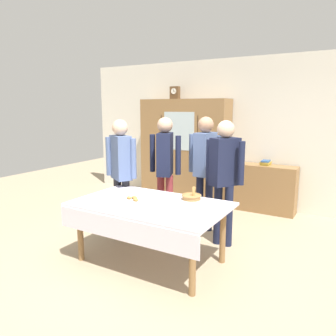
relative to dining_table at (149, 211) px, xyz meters
name	(u,v)px	position (x,y,z in m)	size (l,w,h in m)	color
ground_plane	(160,254)	(0.00, 0.24, -0.64)	(12.00, 12.00, 0.00)	tan
back_wall	(234,133)	(0.00, 2.89, 0.71)	(6.40, 0.10, 2.70)	silver
dining_table	(149,211)	(0.00, 0.00, 0.00)	(1.78, 1.09, 0.73)	olive
wall_cabinet	(184,151)	(-0.90, 2.59, 0.35)	(1.76, 0.46, 1.97)	olive
mantel_clock	(175,93)	(-1.11, 2.59, 1.46)	(0.18, 0.11, 0.24)	brown
bookshelf_low	(264,188)	(0.67, 2.64, -0.22)	(1.08, 0.35, 0.83)	olive
book_stack	(266,163)	(0.67, 2.64, 0.24)	(0.17, 0.20, 0.08)	#B29333
tea_cup_near_left	(200,216)	(0.72, -0.17, 0.12)	(0.13, 0.13, 0.06)	white
tea_cup_far_right	(133,206)	(-0.06, -0.24, 0.12)	(0.13, 0.13, 0.06)	white
tea_cup_near_right	(179,211)	(0.47, -0.12, 0.12)	(0.13, 0.13, 0.06)	white
tea_cup_back_edge	(155,200)	(0.03, 0.08, 0.12)	(0.13, 0.13, 0.06)	white
bread_basket	(192,197)	(0.34, 0.41, 0.12)	(0.24, 0.24, 0.16)	#9E7542
pastry_plate	(132,200)	(-0.23, -0.01, 0.10)	(0.28, 0.28, 0.05)	white
spoon_front_edge	(107,206)	(-0.34, -0.33, 0.09)	(0.12, 0.02, 0.01)	silver
spoon_mid_right	(121,196)	(-0.46, 0.08, 0.09)	(0.12, 0.02, 0.01)	silver
spoon_back_edge	(133,194)	(-0.42, 0.26, 0.09)	(0.12, 0.02, 0.01)	silver
person_beside_shelf	(121,166)	(-0.84, 0.55, 0.37)	(0.52, 0.36, 1.66)	#232328
person_behind_table_right	(224,171)	(0.56, 0.93, 0.38)	(0.52, 0.41, 1.66)	#191E38
person_by_cabinet	(205,162)	(0.11, 1.31, 0.40)	(0.52, 0.38, 1.69)	#191E38
person_near_right_end	(165,162)	(-0.41, 1.05, 0.39)	(0.52, 0.41, 1.68)	#933338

